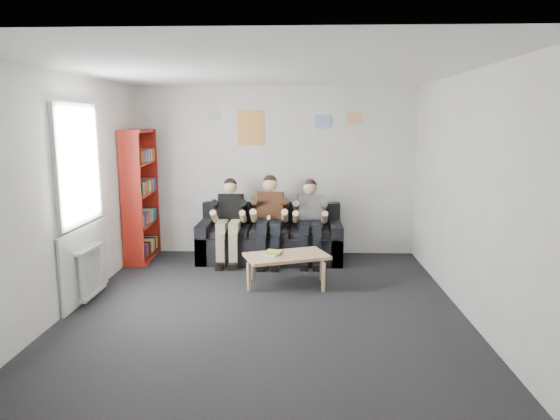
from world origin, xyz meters
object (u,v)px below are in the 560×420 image
at_px(bookshelf, 141,196).
at_px(coffee_table, 287,258).
at_px(person_middle, 270,220).
at_px(person_left, 229,221).
at_px(sofa, 270,240).
at_px(person_right, 310,222).

relative_size(bookshelf, coffee_table, 1.92).
bearing_deg(coffee_table, person_middle, 104.82).
height_order(person_left, person_middle, person_middle).
distance_m(bookshelf, person_left, 1.44).
height_order(sofa, person_right, person_right).
height_order(coffee_table, person_left, person_left).
height_order(sofa, coffee_table, sofa).
bearing_deg(person_middle, person_right, 2.34).
bearing_deg(person_left, person_middle, -1.62).
distance_m(person_left, person_right, 1.23).
bearing_deg(person_middle, sofa, 91.97).
bearing_deg(person_right, sofa, 153.56).
height_order(bookshelf, coffee_table, bookshelf).
relative_size(coffee_table, person_right, 0.83).
xyz_separation_m(sofa, person_middle, (-0.00, -0.20, 0.36)).
distance_m(coffee_table, person_middle, 1.16).
distance_m(coffee_table, person_right, 1.17).
relative_size(sofa, coffee_table, 2.09).
xyz_separation_m(person_left, person_middle, (0.62, -0.00, 0.02)).
relative_size(person_middle, person_right, 1.05).
xyz_separation_m(bookshelf, person_right, (2.62, -0.11, -0.37)).
bearing_deg(coffee_table, person_left, 129.66).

